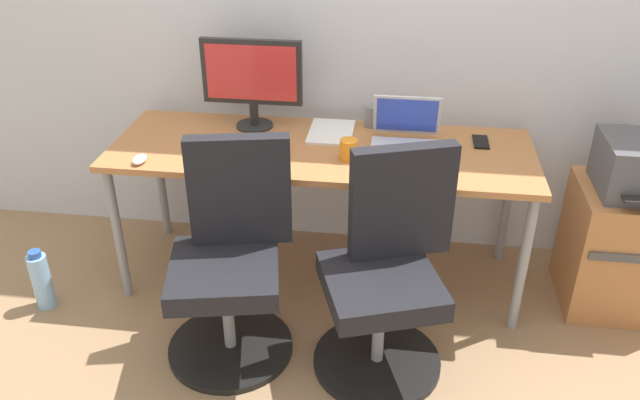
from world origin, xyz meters
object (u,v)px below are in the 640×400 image
(office_chair_left, at_px, (231,262))
(water_bottle_on_floor, at_px, (41,280))
(open_laptop, at_px, (406,135))
(office_chair_right, at_px, (387,275))
(side_cabinet, at_px, (623,248))
(coffee_mug, at_px, (349,150))
(desktop_monitor, at_px, (252,78))

(office_chair_left, height_order, water_bottle_on_floor, office_chair_left)
(water_bottle_on_floor, xyz_separation_m, open_laptop, (1.65, 0.48, 0.63))
(office_chair_right, xyz_separation_m, side_cabinet, (1.07, 0.53, -0.12))
(office_chair_right, xyz_separation_m, coffee_mug, (-0.20, 0.44, 0.34))
(office_chair_right, distance_m, side_cabinet, 1.20)
(desktop_monitor, height_order, open_laptop, desktop_monitor)
(open_laptop, bearing_deg, side_cabinet, -4.29)
(open_laptop, distance_m, coffee_mug, 0.30)
(side_cabinet, distance_m, desktop_monitor, 1.90)
(office_chair_right, height_order, coffee_mug, office_chair_right)
(office_chair_left, xyz_separation_m, water_bottle_on_floor, (-0.96, 0.12, -0.28))
(office_chair_left, height_order, coffee_mug, office_chair_left)
(office_chair_left, height_order, office_chair_right, same)
(side_cabinet, height_order, open_laptop, open_laptop)
(office_chair_right, height_order, water_bottle_on_floor, office_chair_right)
(office_chair_left, xyz_separation_m, desktop_monitor, (-0.05, 0.74, 0.54))
(side_cabinet, relative_size, coffee_mug, 6.54)
(open_laptop, bearing_deg, desktop_monitor, 169.82)
(office_chair_left, distance_m, coffee_mug, 0.71)
(office_chair_left, distance_m, office_chair_right, 0.64)
(office_chair_left, height_order, side_cabinet, office_chair_left)
(office_chair_right, relative_size, open_laptop, 3.03)
(office_chair_left, distance_m, open_laptop, 0.98)
(desktop_monitor, height_order, coffee_mug, desktop_monitor)
(office_chair_left, bearing_deg, side_cabinet, 17.04)
(side_cabinet, xyz_separation_m, desktop_monitor, (-1.77, 0.21, 0.67))
(side_cabinet, relative_size, water_bottle_on_floor, 1.94)
(office_chair_left, relative_size, side_cabinet, 1.56)
(side_cabinet, relative_size, open_laptop, 1.94)
(desktop_monitor, relative_size, open_laptop, 1.55)
(water_bottle_on_floor, relative_size, open_laptop, 1.00)
(water_bottle_on_floor, distance_m, coffee_mug, 1.57)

